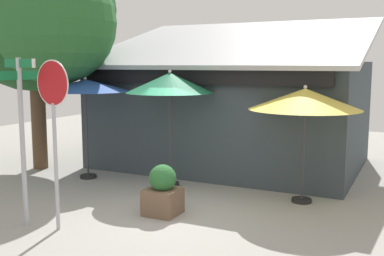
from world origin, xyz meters
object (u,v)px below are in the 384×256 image
at_px(stop_sign, 54,111).
at_px(patio_umbrella_royal_blue_left, 85,86).
at_px(street_sign_post, 22,125).
at_px(sidewalk_planter, 163,192).
at_px(patio_umbrella_forest_green_center, 170,84).
at_px(shade_tree, 39,13).
at_px(patio_umbrella_mustard_right, 305,100).

height_order(stop_sign, patio_umbrella_royal_blue_left, stop_sign).
height_order(street_sign_post, patio_umbrella_royal_blue_left, street_sign_post).
distance_m(street_sign_post, sidewalk_planter, 3.01).
height_order(patio_umbrella_forest_green_center, shade_tree, shade_tree).
bearing_deg(street_sign_post, sidewalk_planter, 40.87).
relative_size(street_sign_post, sidewalk_planter, 3.06).
xyz_separation_m(stop_sign, shade_tree, (-3.69, 3.56, 2.24)).
distance_m(patio_umbrella_forest_green_center, patio_umbrella_mustard_right, 3.30).
xyz_separation_m(street_sign_post, patio_umbrella_forest_green_center, (1.06, 3.75, 0.63)).
bearing_deg(stop_sign, patio_umbrella_forest_green_center, 84.24).
xyz_separation_m(patio_umbrella_mustard_right, sidewalk_planter, (-2.35, -2.09, -1.81)).
distance_m(patio_umbrella_forest_green_center, shade_tree, 4.48).
relative_size(patio_umbrella_mustard_right, sidewalk_planter, 2.51).
distance_m(street_sign_post, shade_tree, 5.36).
xyz_separation_m(street_sign_post, shade_tree, (-3.01, 3.66, 2.51)).
bearing_deg(sidewalk_planter, patio_umbrella_forest_green_center, 114.77).
bearing_deg(patio_umbrella_mustard_right, shade_tree, -178.82).
distance_m(street_sign_post, patio_umbrella_royal_blue_left, 3.76).
height_order(patio_umbrella_mustard_right, sidewalk_planter, patio_umbrella_mustard_right).
height_order(patio_umbrella_forest_green_center, sidewalk_planter, patio_umbrella_forest_green_center).
xyz_separation_m(stop_sign, patio_umbrella_royal_blue_left, (-2.01, 3.38, 0.26)).
height_order(street_sign_post, patio_umbrella_mustard_right, street_sign_post).
distance_m(patio_umbrella_mustard_right, shade_tree, 7.66).
xyz_separation_m(patio_umbrella_royal_blue_left, sidewalk_planter, (3.31, -1.76, -1.99)).
height_order(street_sign_post, stop_sign, street_sign_post).
bearing_deg(sidewalk_planter, stop_sign, -128.78).
relative_size(street_sign_post, stop_sign, 1.01).
xyz_separation_m(patio_umbrella_royal_blue_left, patio_umbrella_forest_green_center, (2.38, 0.27, 0.10)).
height_order(street_sign_post, patio_umbrella_forest_green_center, street_sign_post).
bearing_deg(patio_umbrella_royal_blue_left, shade_tree, 174.04).
relative_size(patio_umbrella_royal_blue_left, shade_tree, 0.39).
bearing_deg(shade_tree, patio_umbrella_royal_blue_left, -5.96).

